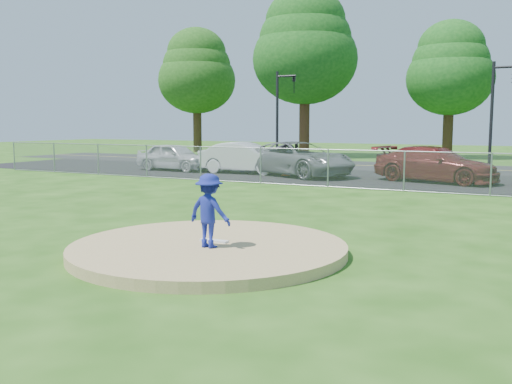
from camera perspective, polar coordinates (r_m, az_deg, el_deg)
ground at (r=20.30m, az=10.51°, el=-0.39°), size 120.00×120.00×0.00m
pitchers_mound at (r=11.24m, az=-4.75°, el=-5.65°), size 5.40×5.40×0.20m
pitching_rubber at (r=11.38m, az=-4.21°, el=-4.87°), size 0.60×0.15×0.04m
chain_link_fence at (r=22.13m, az=12.08°, el=2.12°), size 40.00×0.06×1.50m
parking_lot at (r=26.55m, az=14.65°, el=1.21°), size 50.00×8.00×0.01m
street at (r=33.87m, az=17.51°, el=2.30°), size 60.00×7.00×0.01m
tree_far_left at (r=50.83m, az=-5.95°, el=11.98°), size 6.72×6.72×10.74m
tree_left at (r=44.03m, az=4.93°, el=14.33°), size 7.84×7.84×12.53m
tree_center at (r=43.98m, az=18.86°, el=11.68°), size 6.16×6.16×9.84m
traffic_signal_left at (r=34.53m, az=2.49°, el=8.27°), size 1.28×0.20×5.60m
pitcher at (r=10.77m, az=-4.68°, el=-1.88°), size 0.95×0.61×1.40m
traffic_cone at (r=27.57m, az=3.00°, el=2.45°), size 0.40×0.40×0.78m
parked_car_silver at (r=30.90m, az=-8.14°, el=3.52°), size 4.41×1.97×1.47m
parked_car_white at (r=28.84m, az=-1.05°, el=3.44°), size 4.79×1.81×1.56m
parked_car_gray at (r=27.47m, az=4.21°, el=3.33°), size 6.49×4.74×1.64m
parked_car_darkred at (r=25.72m, az=17.51°, el=2.67°), size 5.66×3.35×1.54m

